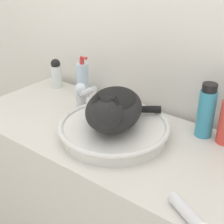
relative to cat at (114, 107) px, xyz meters
name	(u,v)px	position (x,y,z in m)	size (l,w,h in m)	color
wall_back	(158,22)	(-0.04, 0.34, 0.23)	(8.00, 0.05, 2.40)	silver
vanity_counter	(111,213)	(-0.04, 0.03, -0.55)	(1.23, 0.53, 0.84)	beige
sink_basin	(114,129)	(-0.01, 0.01, -0.10)	(0.41, 0.41, 0.06)	silver
cat	(114,107)	(0.00, 0.00, 0.00)	(0.31, 0.36, 0.17)	black
faucet	(82,95)	(-0.23, 0.09, -0.05)	(0.14, 0.08, 0.15)	silver
soap_pump_bottle	(83,80)	(-0.35, 0.22, -0.05)	(0.06, 0.06, 0.20)	silver
mouthwash_bottle	(206,111)	(0.25, 0.22, -0.03)	(0.06, 0.06, 0.21)	teal
deodorant_stick	(56,73)	(-0.52, 0.22, -0.05)	(0.05, 0.05, 0.15)	silver
cream_tube	(189,214)	(0.39, -0.20, -0.11)	(0.14, 0.10, 0.04)	silver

